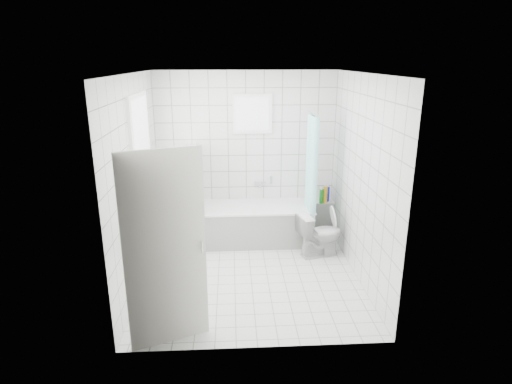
{
  "coord_description": "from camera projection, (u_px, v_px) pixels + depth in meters",
  "views": [
    {
      "loc": [
        -0.23,
        -5.11,
        2.77
      ],
      "look_at": [
        0.09,
        0.35,
        1.05
      ],
      "focal_mm": 30.0,
      "sensor_mm": 36.0,
      "label": 1
    }
  ],
  "objects": [
    {
      "name": "wall_front",
      "position": [
        258.0,
        227.0,
        3.89
      ],
      "size": [
        2.8,
        0.02,
        2.6
      ],
      "primitive_type": "cube",
      "color": "white",
      "rests_on": "ground"
    },
    {
      "name": "ledge_bottles",
      "position": [
        325.0,
        195.0,
        6.83
      ],
      "size": [
        0.19,
        0.16,
        0.28
      ],
      "color": "#1820C7",
      "rests_on": "tiled_ledge"
    },
    {
      "name": "shower_curtain",
      "position": [
        311.0,
        175.0,
        6.35
      ],
      "size": [
        0.14,
        0.48,
        1.78
      ],
      "primitive_type": null,
      "color": "#56FFF7",
      "rests_on": "curtain_rod"
    },
    {
      "name": "curtain_rod",
      "position": [
        312.0,
        113.0,
        6.21
      ],
      "size": [
        0.02,
        0.8,
        0.02
      ],
      "primitive_type": "cylinder",
      "rotation": [
        1.57,
        0.0,
        0.0
      ],
      "color": "silver",
      "rests_on": "wall_back"
    },
    {
      "name": "partition_wall",
      "position": [
        192.0,
        198.0,
        6.46
      ],
      "size": [
        0.15,
        0.85,
        1.5
      ],
      "primitive_type": "cube",
      "color": "white",
      "rests_on": "ground"
    },
    {
      "name": "tiled_ledge",
      "position": [
        322.0,
        217.0,
        7.01
      ],
      "size": [
        0.4,
        0.24,
        0.55
      ],
      "primitive_type": "cube",
      "color": "white",
      "rests_on": "ground"
    },
    {
      "name": "bathtub",
      "position": [
        255.0,
        223.0,
        6.7
      ],
      "size": [
        1.79,
        0.77,
        0.58
      ],
      "color": "white",
      "rests_on": "ground"
    },
    {
      "name": "window_sill",
      "position": [
        151.0,
        209.0,
        5.66
      ],
      "size": [
        0.18,
        1.02,
        0.08
      ],
      "primitive_type": "cube",
      "color": "white",
      "rests_on": "wall_left"
    },
    {
      "name": "toilet",
      "position": [
        320.0,
        234.0,
        6.19
      ],
      "size": [
        0.72,
        0.52,
        0.66
      ],
      "primitive_type": "imported",
      "rotation": [
        0.0,
        0.0,
        1.83
      ],
      "color": "silver",
      "rests_on": "ground"
    },
    {
      "name": "ground",
      "position": [
        251.0,
        275.0,
        5.71
      ],
      "size": [
        3.0,
        3.0,
        0.0
      ],
      "primitive_type": "plane",
      "color": "white",
      "rests_on": "ground"
    },
    {
      "name": "ceiling",
      "position": [
        250.0,
        73.0,
        4.93
      ],
      "size": [
        3.0,
        3.0,
        0.0
      ],
      "primitive_type": "plane",
      "rotation": [
        3.14,
        0.0,
        0.0
      ],
      "color": "white",
      "rests_on": "ground"
    },
    {
      "name": "wall_left",
      "position": [
        137.0,
        183.0,
        5.24
      ],
      "size": [
        0.02,
        3.0,
        2.6
      ],
      "primitive_type": "cube",
      "color": "white",
      "rests_on": "ground"
    },
    {
      "name": "window_left",
      "position": [
        143.0,
        154.0,
        5.44
      ],
      "size": [
        0.01,
        0.9,
        1.4
      ],
      "primitive_type": "cube",
      "color": "white",
      "rests_on": "wall_left"
    },
    {
      "name": "wall_right",
      "position": [
        361.0,
        180.0,
        5.39
      ],
      "size": [
        0.02,
        3.0,
        2.6
      ],
      "primitive_type": "cube",
      "color": "white",
      "rests_on": "ground"
    },
    {
      "name": "sill_bottles",
      "position": [
        150.0,
        198.0,
        5.56
      ],
      "size": [
        0.16,
        0.7,
        0.3
      ],
      "color": "#C664C9",
      "rests_on": "window_sill"
    },
    {
      "name": "window_back",
      "position": [
        252.0,
        114.0,
        6.51
      ],
      "size": [
        0.5,
        0.01,
        0.5
      ],
      "primitive_type": "cube",
      "color": "white",
      "rests_on": "wall_back"
    },
    {
      "name": "tub_faucet",
      "position": [
        260.0,
        183.0,
        6.85
      ],
      "size": [
        0.18,
        0.06,
        0.06
      ],
      "primitive_type": "cube",
      "color": "silver",
      "rests_on": "wall_back"
    },
    {
      "name": "door",
      "position": [
        165.0,
        251.0,
        4.09
      ],
      "size": [
        0.76,
        0.33,
        2.0
      ],
      "primitive_type": "cube",
      "rotation": [
        0.0,
        0.0,
        -1.19
      ],
      "color": "silver",
      "rests_on": "ground"
    },
    {
      "name": "wall_back",
      "position": [
        246.0,
        155.0,
        6.74
      ],
      "size": [
        2.8,
        0.02,
        2.6
      ],
      "primitive_type": "cube",
      "color": "white",
      "rests_on": "ground"
    }
  ]
}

